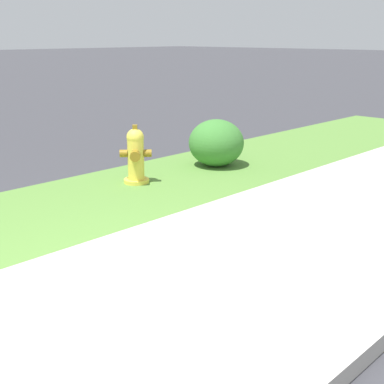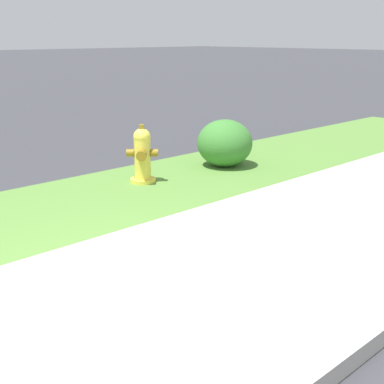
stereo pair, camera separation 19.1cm
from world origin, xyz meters
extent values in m
plane|color=#38383D|center=(0.00, 0.00, 0.00)|extent=(120.00, 120.00, 0.00)
cube|color=#BCB7AD|center=(0.00, 0.00, 0.01)|extent=(18.00, 2.39, 0.01)
cylinder|color=yellow|center=(2.05, 2.36, 0.03)|extent=(0.30, 0.30, 0.05)
cylinder|color=yellow|center=(2.05, 2.36, 0.30)|extent=(0.19, 0.19, 0.50)
sphere|color=yellow|center=(2.05, 2.36, 0.55)|extent=(0.20, 0.20, 0.20)
cube|color=olive|center=(2.05, 2.36, 0.67)|extent=(0.08, 0.08, 0.06)
cylinder|color=olive|center=(2.15, 2.27, 0.36)|extent=(0.13, 0.13, 0.09)
cylinder|color=olive|center=(1.94, 2.46, 0.36)|extent=(0.13, 0.13, 0.09)
cylinder|color=olive|center=(1.95, 2.26, 0.36)|extent=(0.16, 0.15, 0.12)
ellipsoid|color=#3D7F33|center=(3.36, 2.26, 0.31)|extent=(0.74, 0.74, 0.63)
camera|label=1|loc=(-1.93, -2.40, 1.70)|focal=50.00mm
camera|label=2|loc=(-1.79, -2.53, 1.70)|focal=50.00mm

